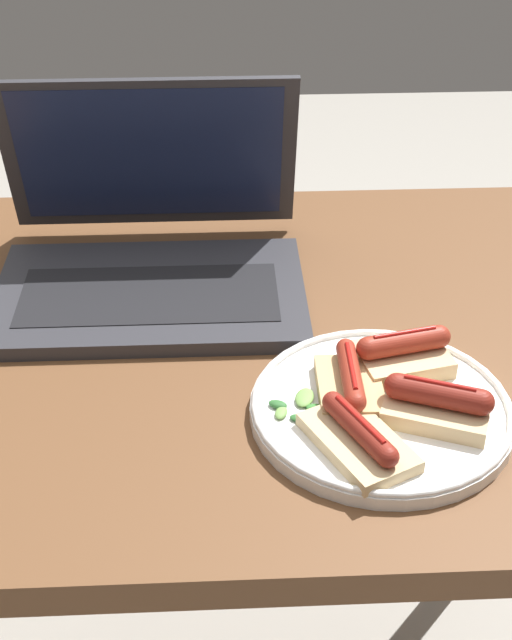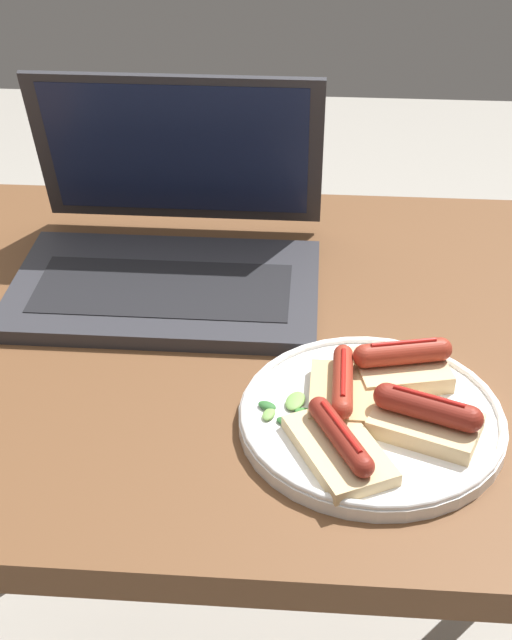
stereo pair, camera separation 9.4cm
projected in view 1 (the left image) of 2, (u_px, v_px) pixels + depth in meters
desk at (233, 388)px, 1.08m from camera, size 1.03×0.73×0.78m
laptop at (150, 253)px, 1.09m from camera, size 0.37×0.30×0.24m
plate at (381, 409)px, 0.89m from camera, size 0.26×0.26×0.02m
sausage_toast_left at (350, 383)px, 0.90m from camera, size 0.07×0.11×0.04m
sausage_toast_middle at (437, 404)px, 0.87m from camera, size 0.12×0.09×0.05m
sausage_toast_right at (403, 353)px, 0.94m from camera, size 0.11×0.09×0.05m
sausage_toast_extra at (359, 437)px, 0.83m from camera, size 0.11×0.13×0.04m
salad_pile at (304, 407)px, 0.89m from camera, size 0.07×0.06×0.01m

